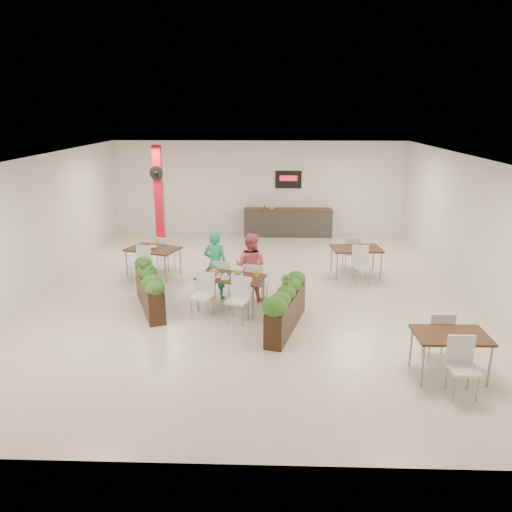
{
  "coord_description": "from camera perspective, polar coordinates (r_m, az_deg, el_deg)",
  "views": [
    {
      "loc": [
        0.46,
        -11.17,
        4.22
      ],
      "look_at": [
        0.11,
        -0.61,
        1.1
      ],
      "focal_mm": 35.0,
      "sensor_mm": 36.0,
      "label": 1
    }
  ],
  "objects": [
    {
      "name": "ground",
      "position": [
        11.95,
        -0.42,
        -4.23
      ],
      "size": [
        12.0,
        12.0,
        0.0
      ],
      "primitive_type": "plane",
      "color": "beige",
      "rests_on": "ground"
    },
    {
      "name": "room_shell",
      "position": [
        11.4,
        -0.44,
        5.25
      ],
      "size": [
        10.1,
        12.1,
        3.22
      ],
      "color": "white",
      "rests_on": "ground"
    },
    {
      "name": "red_column",
      "position": [
        15.57,
        -11.03,
        6.62
      ],
      "size": [
        0.4,
        0.41,
        3.2
      ],
      "color": "red",
      "rests_on": "ground"
    },
    {
      "name": "service_counter",
      "position": [
        17.24,
        3.66,
        3.93
      ],
      "size": [
        3.0,
        0.64,
        2.2
      ],
      "color": "#2A2825",
      "rests_on": "ground"
    },
    {
      "name": "main_table",
      "position": [
        10.84,
        -2.96,
        -2.89
      ],
      "size": [
        1.66,
        1.92,
        0.92
      ],
      "rotation": [
        0.0,
        0.0,
        -0.32
      ],
      "color": "black",
      "rests_on": "ground"
    },
    {
      "name": "diner_man",
      "position": [
        11.44,
        -4.65,
        -1.0
      ],
      "size": [
        0.67,
        0.55,
        1.6
      ],
      "primitive_type": "imported",
      "rotation": [
        0.0,
        0.0,
        2.83
      ],
      "color": "#29B580",
      "rests_on": "ground"
    },
    {
      "name": "diner_woman",
      "position": [
        11.38,
        -0.64,
        -1.15
      ],
      "size": [
        0.9,
        0.8,
        1.56
      ],
      "primitive_type": "imported",
      "rotation": [
        0.0,
        0.0,
        2.83
      ],
      "color": "#F36C7A",
      "rests_on": "ground"
    },
    {
      "name": "planter_left",
      "position": [
        11.11,
        -12.11,
        -3.32
      ],
      "size": [
        1.08,
        2.02,
        1.12
      ],
      "rotation": [
        0.0,
        0.0,
        1.95
      ],
      "color": "black",
      "rests_on": "ground"
    },
    {
      "name": "planter_right",
      "position": [
        9.91,
        3.47,
        -5.54
      ],
      "size": [
        0.87,
        2.09,
        1.13
      ],
      "rotation": [
        0.0,
        0.0,
        1.3
      ],
      "color": "black",
      "rests_on": "ground"
    },
    {
      "name": "side_table_a",
      "position": [
        13.25,
        -11.68,
        0.41
      ],
      "size": [
        1.51,
        1.66,
        0.92
      ],
      "rotation": [
        0.0,
        0.0,
        -0.36
      ],
      "color": "black",
      "rests_on": "ground"
    },
    {
      "name": "side_table_b",
      "position": [
        13.28,
        11.38,
        0.45
      ],
      "size": [
        1.33,
        1.65,
        0.92
      ],
      "rotation": [
        0.0,
        0.0,
        0.08
      ],
      "color": "black",
      "rests_on": "ground"
    },
    {
      "name": "side_table_c",
      "position": [
        8.74,
        21.35,
        -9.07
      ],
      "size": [
        1.18,
        1.63,
        0.92
      ],
      "rotation": [
        0.0,
        0.0,
        0.01
      ],
      "color": "black",
      "rests_on": "ground"
    }
  ]
}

